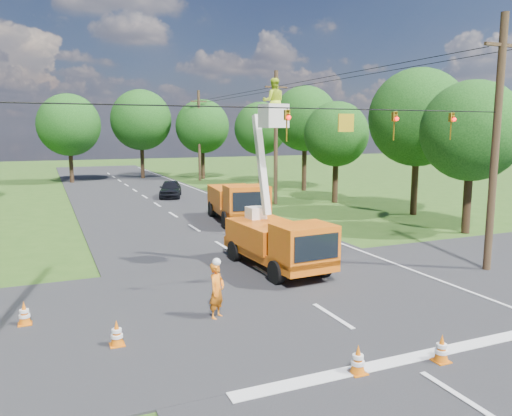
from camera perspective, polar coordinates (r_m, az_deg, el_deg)
name	(u,v)px	position (r m, az deg, el deg)	size (l,w,h in m)	color
ground	(173,215)	(33.73, -9.44, -0.83)	(140.00, 140.00, 0.00)	#2D5018
road_main	(173,215)	(33.73, -9.44, -0.83)	(12.00, 100.00, 0.06)	black
road_cross	(301,297)	(17.25, 5.19, -10.11)	(56.00, 10.00, 0.07)	black
stop_bar	(402,362)	(13.25, 16.36, -16.50)	(9.00, 0.45, 0.02)	silver
edge_line	(251,210)	(35.45, -0.62, -0.25)	(0.12, 90.00, 0.02)	silver
bucket_truck	(278,230)	(20.09, 2.55, -2.51)	(2.64, 5.97, 7.63)	#E25B0F
second_truck	(238,201)	(30.58, -2.08, 0.76)	(3.32, 6.92, 2.50)	#E25B0F
ground_worker	(217,291)	(15.14, -4.49, -9.41)	(0.63, 0.41, 1.72)	#FA5015
distant_car	(171,189)	(42.81, -9.74, 2.18)	(1.72, 4.29, 1.46)	black
traffic_cone_0	(358,360)	(12.25, 11.57, -16.64)	(0.38, 0.38, 0.71)	#DA620B
traffic_cone_1	(442,349)	(13.34, 20.44, -14.84)	(0.38, 0.38, 0.71)	#DA620B
traffic_cone_2	(288,245)	(23.15, 3.71, -4.25)	(0.38, 0.38, 0.71)	#DA620B
traffic_cone_3	(280,229)	(26.82, 2.76, -2.43)	(0.38, 0.38, 0.71)	#DA620B
traffic_cone_4	(117,333)	(13.89, -15.63, -13.64)	(0.38, 0.38, 0.71)	#DA620B
traffic_cone_5	(24,314)	(16.19, -24.96, -10.88)	(0.38, 0.38, 0.71)	#DA620B
traffic_cone_7	(239,213)	(32.01, -1.95, -0.58)	(0.38, 0.38, 0.71)	#DA620B
pole_right_near	(496,143)	(21.71, 25.70, 6.69)	(1.80, 0.30, 10.00)	#4C3823
pole_right_mid	(276,137)	(38.01, 2.28, 8.09)	(1.80, 0.30, 10.00)	#4C3823
pole_right_far	(199,135)	(56.73, -6.51, 8.28)	(1.80, 0.30, 10.00)	#4C3823
signal_span	(362,122)	(17.49, 12.00, 9.58)	(18.00, 0.29, 1.07)	black
tree_right_a	(472,131)	(29.45, 23.43, 8.06)	(5.40, 5.40, 8.28)	#382616
tree_right_b	(418,118)	(34.85, 18.01, 9.79)	(6.40, 6.40, 9.65)	#382616
tree_right_c	(336,134)	(39.40, 9.17, 8.31)	(5.00, 5.00, 7.83)	#382616
tree_right_d	(305,119)	(47.13, 5.61, 10.11)	(6.00, 6.00, 9.70)	#382616
tree_right_e	(260,129)	(53.86, 0.51, 9.06)	(5.60, 5.60, 8.63)	#382616
tree_far_a	(69,125)	(57.41, -20.60, 8.87)	(6.60, 6.60, 9.50)	#382616
tree_far_b	(141,120)	(60.33, -13.01, 9.76)	(7.00, 7.00, 10.32)	#382616
tree_far_c	(202,127)	(58.94, -6.15, 9.24)	(6.20, 6.20, 9.18)	#382616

